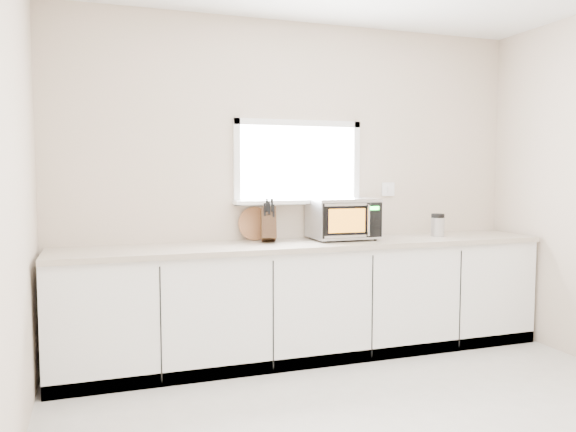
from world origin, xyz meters
name	(u,v)px	position (x,y,z in m)	size (l,w,h in m)	color
back_wall	(297,185)	(0.00, 2.00, 1.36)	(4.00, 0.17, 2.70)	beige
cabinets	(310,302)	(0.00, 1.70, 0.44)	(3.92, 0.60, 0.88)	white
countertop	(310,245)	(0.00, 1.69, 0.90)	(3.92, 0.64, 0.04)	#C1B69F
microwave	(343,218)	(0.32, 1.77, 1.10)	(0.53, 0.45, 0.34)	black
knife_block	(269,223)	(-0.31, 1.80, 1.07)	(0.17, 0.26, 0.35)	#402C16
cutting_board	(255,224)	(-0.39, 1.94, 1.06)	(0.27, 0.27, 0.02)	#AD7443
coffee_grinder	(438,225)	(1.17, 1.69, 1.02)	(0.15, 0.15, 0.20)	#B9BCC1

